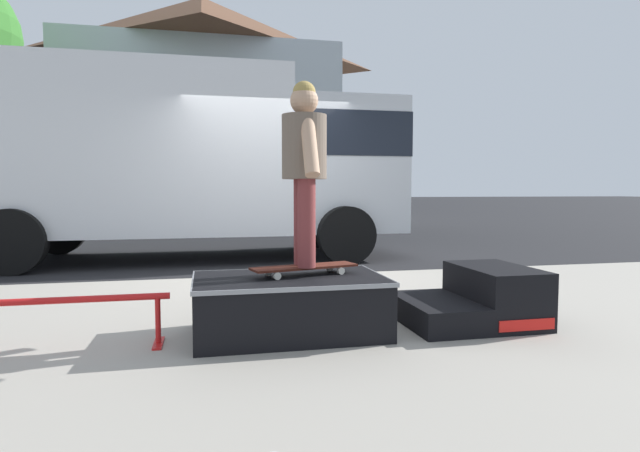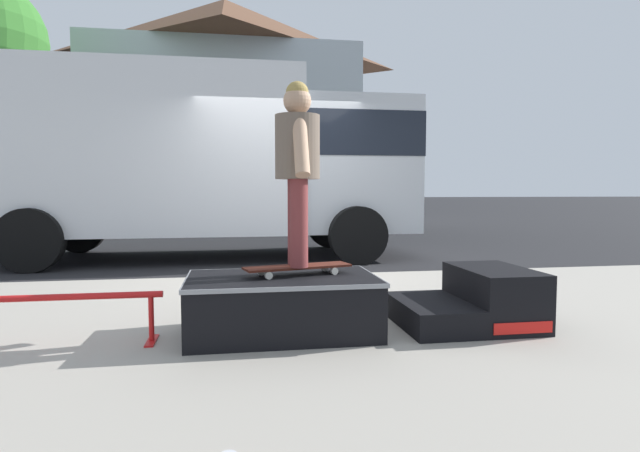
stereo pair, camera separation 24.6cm
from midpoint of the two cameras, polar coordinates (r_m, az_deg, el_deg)
name	(u,v)px [view 2 (the right image)]	position (r m, az deg, el deg)	size (l,w,h in m)	color
ground_plane	(288,277)	(6.79, -2.53, -5.72)	(140.00, 140.00, 0.00)	black
sidewalk_slab	(330,338)	(3.89, 2.94, -12.27)	(50.00, 5.00, 0.12)	#A8A093
skate_box	(282,303)	(3.72, -2.30, -8.54)	(1.35, 0.82, 0.41)	black
kicker_ramp	(475,301)	(4.17, 18.46, -7.95)	(1.00, 0.83, 0.43)	black
grind_rail	(39,307)	(3.81, -27.08, -8.04)	(1.57, 0.28, 0.35)	red
skateboard	(298,267)	(3.73, -0.59, -4.60)	(0.81, 0.38, 0.07)	#4C1E14
skater_kid	(297,158)	(3.69, -0.60, 7.53)	(0.32, 0.68, 1.31)	brown
box_truck	(207,157)	(8.87, -11.67, 7.52)	(6.91, 2.63, 3.05)	white
house_behind	(226,109)	(20.57, -10.06, 12.63)	(9.54, 8.22, 8.40)	silver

